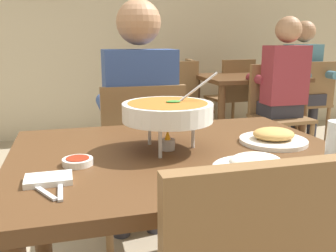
# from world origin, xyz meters

# --- Properties ---
(cafe_rear_partition) EXTENTS (10.00, 0.10, 3.00)m
(cafe_rear_partition) POSITION_xyz_m (0.00, 3.25, 1.50)
(cafe_rear_partition) COLOR beige
(cafe_rear_partition) RESTS_ON ground_plane
(dining_table_main) EXTENTS (1.10, 0.84, 0.75)m
(dining_table_main) POSITION_xyz_m (0.00, 0.00, 0.63)
(dining_table_main) COLOR #51331C
(dining_table_main) RESTS_ON ground_plane
(chair_diner_main) EXTENTS (0.44, 0.44, 0.90)m
(chair_diner_main) POSITION_xyz_m (-0.00, 0.71, 0.51)
(chair_diner_main) COLOR brown
(chair_diner_main) RESTS_ON ground_plane
(diner_main) EXTENTS (0.40, 0.45, 1.31)m
(diner_main) POSITION_xyz_m (0.00, 0.74, 0.75)
(diner_main) COLOR #2D2D38
(diner_main) RESTS_ON ground_plane
(curry_bowl) EXTENTS (0.33, 0.30, 0.26)m
(curry_bowl) POSITION_xyz_m (-0.04, 0.02, 0.88)
(curry_bowl) COLOR silver
(curry_bowl) RESTS_ON dining_table_main
(rice_plate) EXTENTS (0.24, 0.24, 0.06)m
(rice_plate) POSITION_xyz_m (0.14, -0.26, 0.77)
(rice_plate) COLOR white
(rice_plate) RESTS_ON dining_table_main
(appetizer_plate) EXTENTS (0.24, 0.24, 0.06)m
(appetizer_plate) POSITION_xyz_m (0.35, 0.00, 0.77)
(appetizer_plate) COLOR white
(appetizer_plate) RESTS_ON dining_table_main
(sauce_dish) EXTENTS (0.09, 0.09, 0.02)m
(sauce_dish) POSITION_xyz_m (-0.33, -0.06, 0.77)
(sauce_dish) COLOR white
(sauce_dish) RESTS_ON dining_table_main
(napkin_folded) EXTENTS (0.12, 0.08, 0.02)m
(napkin_folded) POSITION_xyz_m (-0.41, -0.18, 0.76)
(napkin_folded) COLOR white
(napkin_folded) RESTS_ON dining_table_main
(fork_utensil) EXTENTS (0.09, 0.16, 0.01)m
(fork_utensil) POSITION_xyz_m (-0.43, -0.23, 0.76)
(fork_utensil) COLOR silver
(fork_utensil) RESTS_ON dining_table_main
(spoon_utensil) EXTENTS (0.01, 0.17, 0.01)m
(spoon_utensil) POSITION_xyz_m (-0.38, -0.23, 0.76)
(spoon_utensil) COLOR silver
(spoon_utensil) RESTS_ON dining_table_main
(dining_table_far) EXTENTS (1.00, 0.80, 0.75)m
(dining_table_far) POSITION_xyz_m (1.45, 2.31, 0.62)
(dining_table_far) COLOR #51331C
(dining_table_far) RESTS_ON ground_plane
(chair_bg_left) EXTENTS (0.44, 0.44, 0.90)m
(chair_bg_left) POSITION_xyz_m (2.11, 2.20, 0.51)
(chair_bg_left) COLOR brown
(chair_bg_left) RESTS_ON ground_plane
(chair_bg_middle) EXTENTS (0.46, 0.46, 0.90)m
(chair_bg_middle) POSITION_xyz_m (1.45, 1.77, 0.51)
(chair_bg_middle) COLOR brown
(chair_bg_middle) RESTS_ON ground_plane
(chair_bg_right) EXTENTS (0.49, 0.49, 0.90)m
(chair_bg_right) POSITION_xyz_m (1.50, 2.78, 0.51)
(chair_bg_right) COLOR brown
(chair_bg_right) RESTS_ON ground_plane
(chair_bg_corner) EXTENTS (0.46, 0.46, 0.90)m
(chair_bg_corner) POSITION_xyz_m (0.77, 2.42, 0.51)
(chair_bg_corner) COLOR brown
(chair_bg_corner) RESTS_ON ground_plane
(chair_bg_window) EXTENTS (0.50, 0.50, 0.90)m
(chair_bg_window) POSITION_xyz_m (0.88, 2.86, 0.51)
(chair_bg_window) COLOR brown
(chair_bg_window) RESTS_ON ground_plane
(patron_bg_left) EXTENTS (0.40, 0.45, 1.31)m
(patron_bg_left) POSITION_xyz_m (2.07, 2.26, 0.75)
(patron_bg_left) COLOR #2D2D38
(patron_bg_left) RESTS_ON ground_plane
(patron_bg_middle) EXTENTS (0.40, 0.45, 1.31)m
(patron_bg_middle) POSITION_xyz_m (1.46, 1.71, 0.75)
(patron_bg_middle) COLOR #2D2D38
(patron_bg_middle) RESTS_ON ground_plane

